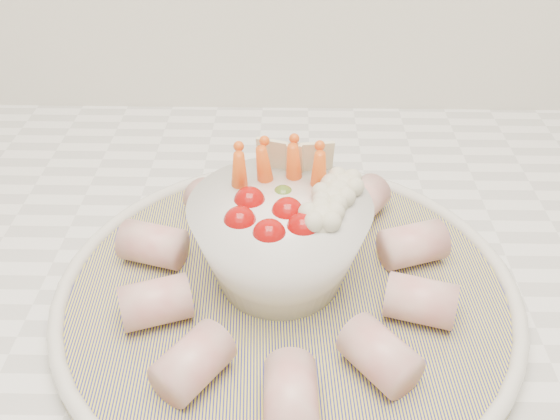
{
  "coord_description": "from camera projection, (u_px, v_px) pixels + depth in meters",
  "views": [
    {
      "loc": [
        0.04,
        1.04,
        1.28
      ],
      "look_at": [
        0.03,
        1.42,
        1.0
      ],
      "focal_mm": 40.0,
      "sensor_mm": 36.0,
      "label": 1
    }
  ],
  "objects": [
    {
      "name": "serving_platter",
      "position": [
        287.0,
        293.0,
        0.5
      ],
      "size": [
        0.38,
        0.38,
        0.02
      ],
      "color": "navy",
      "rests_on": "kitchen_counter"
    },
    {
      "name": "veggie_bowl",
      "position": [
        281.0,
        237.0,
        0.48
      ],
      "size": [
        0.14,
        0.14,
        0.11
      ],
      "color": "white",
      "rests_on": "serving_platter"
    },
    {
      "name": "cured_meat_rolls",
      "position": [
        287.0,
        272.0,
        0.48
      ],
      "size": [
        0.27,
        0.27,
        0.03
      ],
      "color": "#C45A59",
      "rests_on": "serving_platter"
    }
  ]
}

